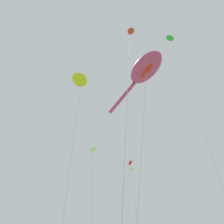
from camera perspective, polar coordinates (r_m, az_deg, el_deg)
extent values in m
ellipsoid|color=#CC3899|center=(18.90, 9.18, 11.71)|extent=(2.80, 3.91, 0.95)
cylinder|color=#CC3899|center=(20.51, 2.59, 3.68)|extent=(1.28, 4.22, 0.34)
ellipsoid|color=red|center=(18.54, 9.33, 11.01)|extent=(0.83, 1.63, 0.34)
cylinder|color=#B2B2B7|center=(12.87, 7.78, -13.74)|extent=(1.81, 2.68, 17.07)
cone|color=yellow|center=(18.21, -8.17, 9.47)|extent=(1.74, 1.53, 1.45)
cylinder|color=#B2B2B7|center=(13.03, -11.41, -14.88)|extent=(0.69, 1.66, 16.61)
cone|color=red|center=(17.18, 4.88, 21.35)|extent=(0.73, 0.65, 0.59)
cylinder|color=#B2B2B7|center=(9.46, 4.06, 2.47)|extent=(1.47, 0.03, 17.52)
ellipsoid|color=white|center=(32.44, 5.30, -15.17)|extent=(0.82, 0.71, 0.26)
ellipsoid|color=white|center=(21.28, -5.19, -10.06)|extent=(0.74, 0.97, 0.37)
cylinder|color=#B2B2B7|center=(17.35, -5.39, -28.01)|extent=(0.49, 1.50, 14.25)
ellipsoid|color=green|center=(26.93, 15.45, 18.77)|extent=(1.01, 0.66, 0.43)
cylinder|color=#B2B2B7|center=(18.30, 23.52, -4.86)|extent=(2.23, 3.59, 25.45)
cube|color=red|center=(30.12, 4.99, -13.57)|extent=(0.64, 0.77, 0.63)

